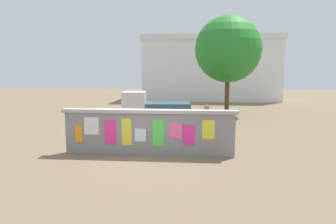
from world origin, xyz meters
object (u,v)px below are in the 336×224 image
auto_rickshaw_truck (153,109)px  bicycle_near (192,129)px  tree_roadside (228,49)px  person_walking (207,120)px  motorcycle (151,135)px

auto_rickshaw_truck → bicycle_near: auto_rickshaw_truck is taller
auto_rickshaw_truck → tree_roadside: size_ratio=0.57×
auto_rickshaw_truck → person_walking: bearing=-55.3°
motorcycle → person_walking: (2.20, 0.63, 0.52)m
person_walking → tree_roadside: bearing=79.2°
auto_rickshaw_truck → bicycle_near: 3.47m
motorcycle → person_walking: person_walking is taller
motorcycle → bicycle_near: bearing=50.7°
tree_roadside → bicycle_near: bearing=-107.2°
auto_rickshaw_truck → bicycle_near: size_ratio=2.18×
person_walking → tree_roadside: 9.30m
auto_rickshaw_truck → person_walking: size_ratio=2.30×
motorcycle → bicycle_near: 2.51m
auto_rickshaw_truck → tree_roadside: bearing=46.0°
auto_rickshaw_truck → bicycle_near: bearing=-51.1°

